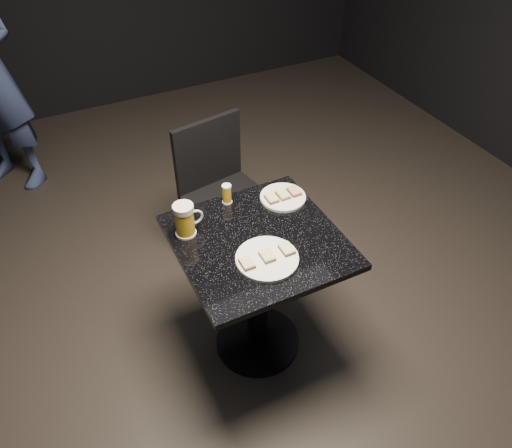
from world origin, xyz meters
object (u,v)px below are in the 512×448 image
(table, at_px, (258,277))
(beer_mug, at_px, (185,220))
(plate_small, at_px, (283,197))
(beer_tumbler, at_px, (227,194))
(chair, at_px, (221,188))
(plate_large, at_px, (267,259))

(table, xyz_separation_m, beer_mug, (-0.27, 0.17, 0.32))
(beer_mug, bearing_deg, plate_small, 3.41)
(plate_small, distance_m, beer_tumbler, 0.27)
(table, relative_size, chair, 0.85)
(beer_tumbler, bearing_deg, beer_mug, -153.77)
(plate_small, xyz_separation_m, beer_mug, (-0.50, -0.03, 0.07))
(plate_large, bearing_deg, table, 79.78)
(table, bearing_deg, plate_small, 40.77)
(chair, bearing_deg, plate_large, -99.81)
(table, relative_size, beer_mug, 4.75)
(plate_large, height_order, table, plate_large)
(beer_mug, xyz_separation_m, beer_tumbler, (0.25, 0.12, -0.03))
(beer_mug, bearing_deg, beer_tumbler, 26.23)
(beer_tumbler, height_order, chair, chair)
(plate_large, bearing_deg, chair, 80.19)
(plate_small, relative_size, beer_tumbler, 2.23)
(plate_large, height_order, beer_mug, beer_mug)
(plate_small, height_order, beer_mug, beer_mug)
(beer_tumbler, bearing_deg, plate_small, -20.50)
(plate_small, bearing_deg, beer_tumbler, 159.50)
(plate_large, bearing_deg, beer_tumbler, 89.01)
(table, bearing_deg, plate_large, -100.22)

